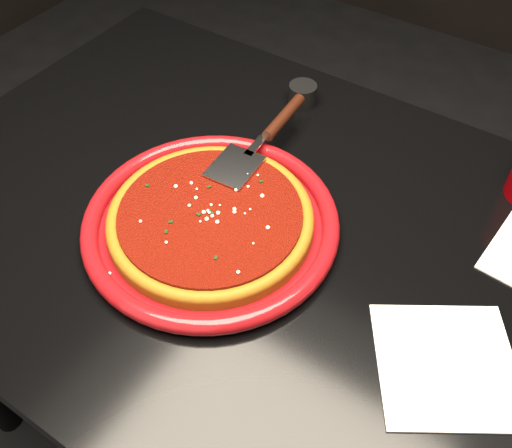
% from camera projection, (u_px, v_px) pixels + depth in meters
% --- Properties ---
extents(floor, '(4.00, 4.00, 0.01)m').
position_uv_depth(floor, '(265.00, 427.00, 1.42)').
color(floor, black).
rests_on(floor, ground).
extents(table, '(1.20, 0.80, 0.75)m').
position_uv_depth(table, '(268.00, 352.00, 1.13)').
color(table, black).
rests_on(table, floor).
extents(plate, '(0.40, 0.40, 0.03)m').
position_uv_depth(plate, '(211.00, 222.00, 0.84)').
color(plate, maroon).
rests_on(plate, table).
extents(pizza_crust, '(0.32, 0.32, 0.02)m').
position_uv_depth(pizza_crust, '(211.00, 221.00, 0.84)').
color(pizza_crust, brown).
rests_on(pizza_crust, plate).
extents(pizza_crust_rim, '(0.32, 0.32, 0.02)m').
position_uv_depth(pizza_crust_rim, '(210.00, 217.00, 0.83)').
color(pizza_crust_rim, brown).
rests_on(pizza_crust_rim, plate).
extents(pizza_sauce, '(0.28, 0.28, 0.01)m').
position_uv_depth(pizza_sauce, '(210.00, 215.00, 0.83)').
color(pizza_sauce, maroon).
rests_on(pizza_sauce, plate).
extents(parmesan_dusting, '(0.26, 0.26, 0.01)m').
position_uv_depth(parmesan_dusting, '(210.00, 211.00, 0.82)').
color(parmesan_dusting, '#F8EAC1').
rests_on(parmesan_dusting, plate).
extents(basil_flecks, '(0.24, 0.24, 0.00)m').
position_uv_depth(basil_flecks, '(210.00, 212.00, 0.82)').
color(basil_flecks, black).
rests_on(basil_flecks, plate).
extents(pizza_server, '(0.10, 0.29, 0.02)m').
position_uv_depth(pizza_server, '(262.00, 139.00, 0.92)').
color(pizza_server, silver).
rests_on(pizza_server, plate).
extents(napkin_a, '(0.24, 0.24, 0.00)m').
position_uv_depth(napkin_a, '(446.00, 365.00, 0.70)').
color(napkin_a, white).
rests_on(napkin_a, table).
extents(ramekin, '(0.07, 0.07, 0.04)m').
position_uv_depth(ramekin, '(302.00, 94.00, 1.04)').
color(ramekin, black).
rests_on(ramekin, table).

